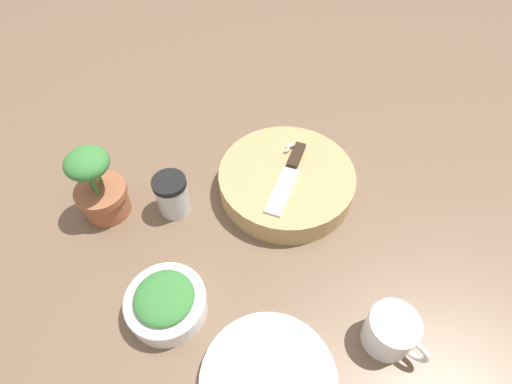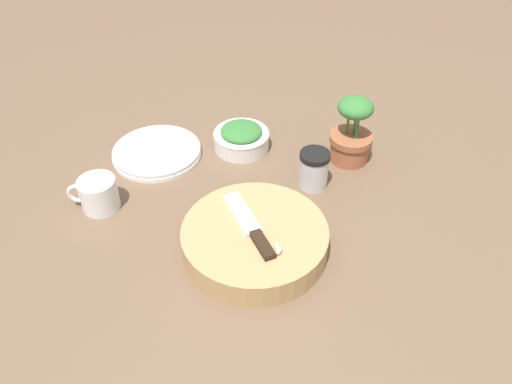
{
  "view_description": "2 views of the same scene",
  "coord_description": "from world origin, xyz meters",
  "px_view_note": "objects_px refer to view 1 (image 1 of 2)",
  "views": [
    {
      "loc": [
        -0.48,
        0.03,
        0.67
      ],
      "look_at": [
        0.02,
        -0.03,
        0.05
      ],
      "focal_mm": 28.0,
      "sensor_mm": 36.0,
      "label": 1
    },
    {
      "loc": [
        0.49,
        -0.63,
        0.73
      ],
      "look_at": [
        0.01,
        -0.03,
        0.08
      ],
      "focal_mm": 35.0,
      "sensor_mm": 36.0,
      "label": 2
    }
  ],
  "objects_px": {
    "spice_jar": "(172,195)",
    "potted_herb": "(99,188)",
    "herb_bowl": "(166,302)",
    "plate_stack": "(268,381)",
    "coffee_mug": "(391,332)",
    "garlic_cloves": "(291,152)",
    "cutting_board": "(286,181)",
    "chef_knife": "(289,173)"
  },
  "relations": [
    {
      "from": "chef_knife",
      "to": "coffee_mug",
      "type": "height_order",
      "value": "coffee_mug"
    },
    {
      "from": "cutting_board",
      "to": "garlic_cloves",
      "type": "xyz_separation_m",
      "value": [
        0.05,
        -0.02,
        0.03
      ]
    },
    {
      "from": "coffee_mug",
      "to": "potted_herb",
      "type": "distance_m",
      "value": 0.59
    },
    {
      "from": "garlic_cloves",
      "to": "plate_stack",
      "type": "bearing_deg",
      "value": 165.89
    },
    {
      "from": "garlic_cloves",
      "to": "potted_herb",
      "type": "xyz_separation_m",
      "value": [
        -0.06,
        0.39,
        0.01
      ]
    },
    {
      "from": "cutting_board",
      "to": "plate_stack",
      "type": "bearing_deg",
      "value": 166.47
    },
    {
      "from": "coffee_mug",
      "to": "spice_jar",
      "type": "bearing_deg",
      "value": 47.82
    },
    {
      "from": "plate_stack",
      "to": "cutting_board",
      "type": "bearing_deg",
      "value": -13.53
    },
    {
      "from": "chef_knife",
      "to": "garlic_cloves",
      "type": "xyz_separation_m",
      "value": [
        0.06,
        -0.01,
        0.0
      ]
    },
    {
      "from": "chef_knife",
      "to": "potted_herb",
      "type": "relative_size",
      "value": 1.13
    },
    {
      "from": "chef_knife",
      "to": "spice_jar",
      "type": "xyz_separation_m",
      "value": [
        -0.02,
        0.24,
        -0.01
      ]
    },
    {
      "from": "chef_knife",
      "to": "coffee_mug",
      "type": "xyz_separation_m",
      "value": [
        -0.33,
        -0.11,
        -0.02
      ]
    },
    {
      "from": "spice_jar",
      "to": "coffee_mug",
      "type": "relative_size",
      "value": 0.93
    },
    {
      "from": "chef_knife",
      "to": "coffee_mug",
      "type": "relative_size",
      "value": 1.96
    },
    {
      "from": "coffee_mug",
      "to": "potted_herb",
      "type": "relative_size",
      "value": 0.58
    },
    {
      "from": "cutting_board",
      "to": "potted_herb",
      "type": "height_order",
      "value": "potted_herb"
    },
    {
      "from": "spice_jar",
      "to": "plate_stack",
      "type": "bearing_deg",
      "value": -157.92
    },
    {
      "from": "spice_jar",
      "to": "coffee_mug",
      "type": "bearing_deg",
      "value": -132.18
    },
    {
      "from": "garlic_cloves",
      "to": "plate_stack",
      "type": "distance_m",
      "value": 0.45
    },
    {
      "from": "garlic_cloves",
      "to": "herb_bowl",
      "type": "height_order",
      "value": "garlic_cloves"
    },
    {
      "from": "chef_knife",
      "to": "potted_herb",
      "type": "bearing_deg",
      "value": 27.86
    },
    {
      "from": "cutting_board",
      "to": "potted_herb",
      "type": "relative_size",
      "value": 1.71
    },
    {
      "from": "garlic_cloves",
      "to": "herb_bowl",
      "type": "bearing_deg",
      "value": 137.99
    },
    {
      "from": "coffee_mug",
      "to": "potted_herb",
      "type": "xyz_separation_m",
      "value": [
        0.33,
        0.49,
        0.04
      ]
    },
    {
      "from": "chef_knife",
      "to": "spice_jar",
      "type": "bearing_deg",
      "value": 31.24
    },
    {
      "from": "chef_knife",
      "to": "potted_herb",
      "type": "xyz_separation_m",
      "value": [
        -0.01,
        0.38,
        0.01
      ]
    },
    {
      "from": "garlic_cloves",
      "to": "coffee_mug",
      "type": "distance_m",
      "value": 0.4
    },
    {
      "from": "herb_bowl",
      "to": "spice_jar",
      "type": "distance_m",
      "value": 0.22
    },
    {
      "from": "garlic_cloves",
      "to": "potted_herb",
      "type": "relative_size",
      "value": 0.35
    },
    {
      "from": "plate_stack",
      "to": "herb_bowl",
      "type": "bearing_deg",
      "value": 48.34
    },
    {
      "from": "spice_jar",
      "to": "potted_herb",
      "type": "xyz_separation_m",
      "value": [
        0.01,
        0.14,
        0.03
      ]
    },
    {
      "from": "herb_bowl",
      "to": "plate_stack",
      "type": "height_order",
      "value": "herb_bowl"
    },
    {
      "from": "cutting_board",
      "to": "plate_stack",
      "type": "relative_size",
      "value": 1.32
    },
    {
      "from": "coffee_mug",
      "to": "plate_stack",
      "type": "relative_size",
      "value": 0.44
    },
    {
      "from": "cutting_board",
      "to": "plate_stack",
      "type": "distance_m",
      "value": 0.39
    },
    {
      "from": "cutting_board",
      "to": "potted_herb",
      "type": "bearing_deg",
      "value": 91.58
    },
    {
      "from": "cutting_board",
      "to": "garlic_cloves",
      "type": "distance_m",
      "value": 0.06
    },
    {
      "from": "herb_bowl",
      "to": "potted_herb",
      "type": "distance_m",
      "value": 0.27
    },
    {
      "from": "cutting_board",
      "to": "chef_knife",
      "type": "height_order",
      "value": "chef_knife"
    },
    {
      "from": "chef_knife",
      "to": "herb_bowl",
      "type": "distance_m",
      "value": 0.35
    },
    {
      "from": "chef_knife",
      "to": "cutting_board",
      "type": "bearing_deg",
      "value": -28.59
    },
    {
      "from": "spice_jar",
      "to": "garlic_cloves",
      "type": "bearing_deg",
      "value": -73.76
    }
  ]
}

